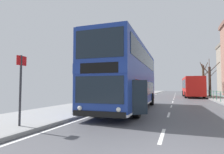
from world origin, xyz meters
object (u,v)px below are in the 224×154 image
object	(u,v)px
double_decker_bus_main	(129,77)
bus_stop_sign_near	(21,82)
bare_tree_far_01	(210,80)
background_bus_far_lane	(192,86)
bare_tree_far_00	(204,79)

from	to	relation	value
double_decker_bus_main	bus_stop_sign_near	world-z (taller)	double_decker_bus_main
bare_tree_far_01	background_bus_far_lane	bearing A→B (deg)	-158.90
double_decker_bus_main	background_bus_far_lane	world-z (taller)	double_decker_bus_main
bare_tree_far_01	double_decker_bus_main	bearing A→B (deg)	-112.36
background_bus_far_lane	bus_stop_sign_near	distance (m)	26.90
double_decker_bus_main	background_bus_far_lane	bearing A→B (deg)	73.64
bus_stop_sign_near	bare_tree_far_00	xyz separation A→B (m)	(10.40, 34.48, 1.45)
double_decker_bus_main	bus_stop_sign_near	distance (m)	7.62
bare_tree_far_01	bare_tree_far_00	bearing A→B (deg)	89.51
background_bus_far_lane	bus_stop_sign_near	size ratio (longest dim) A/B	3.54
bus_stop_sign_near	bare_tree_far_01	distance (m)	28.70
bare_tree_far_00	bare_tree_far_01	xyz separation A→B (m)	(-0.07, -7.71, -0.54)
background_bus_far_lane	bare_tree_far_01	bearing A→B (deg)	21.10
double_decker_bus_main	bare_tree_far_00	bearing A→B (deg)	73.44
bare_tree_far_01	bus_stop_sign_near	bearing A→B (deg)	-111.10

